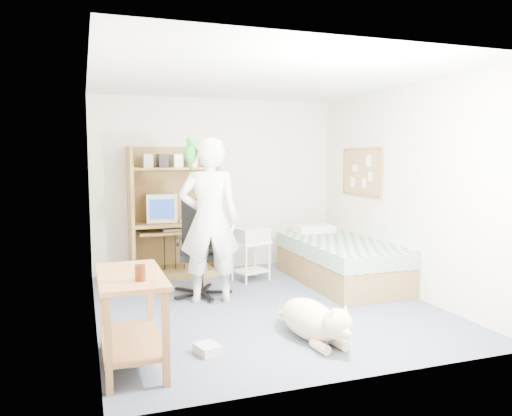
# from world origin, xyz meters

# --- Properties ---
(floor) EXTENTS (4.00, 4.00, 0.00)m
(floor) POSITION_xyz_m (0.00, 0.00, 0.00)
(floor) COLOR #495263
(floor) RESTS_ON ground
(wall_back) EXTENTS (3.60, 0.02, 2.50)m
(wall_back) POSITION_xyz_m (0.00, 2.00, 1.25)
(wall_back) COLOR beige
(wall_back) RESTS_ON floor
(wall_right) EXTENTS (0.02, 4.00, 2.50)m
(wall_right) POSITION_xyz_m (1.80, 0.00, 1.25)
(wall_right) COLOR beige
(wall_right) RESTS_ON floor
(wall_left) EXTENTS (0.02, 4.00, 2.50)m
(wall_left) POSITION_xyz_m (-1.80, 0.00, 1.25)
(wall_left) COLOR beige
(wall_left) RESTS_ON floor
(ceiling) EXTENTS (3.60, 4.00, 0.02)m
(ceiling) POSITION_xyz_m (0.00, 0.00, 2.50)
(ceiling) COLOR white
(ceiling) RESTS_ON wall_back
(computer_hutch) EXTENTS (1.20, 0.63, 1.80)m
(computer_hutch) POSITION_xyz_m (-0.70, 1.74, 0.82)
(computer_hutch) COLOR brown
(computer_hutch) RESTS_ON floor
(bed) EXTENTS (1.02, 2.02, 0.66)m
(bed) POSITION_xyz_m (1.30, 0.62, 0.29)
(bed) COLOR brown
(bed) RESTS_ON floor
(side_desk) EXTENTS (0.50, 1.00, 0.75)m
(side_desk) POSITION_xyz_m (-1.55, -1.20, 0.49)
(side_desk) COLOR brown
(side_desk) RESTS_ON floor
(corkboard) EXTENTS (0.04, 0.94, 0.66)m
(corkboard) POSITION_xyz_m (1.77, 0.90, 1.45)
(corkboard) COLOR #A07847
(corkboard) RESTS_ON wall_right
(office_chair) EXTENTS (0.64, 0.64, 1.13)m
(office_chair) POSITION_xyz_m (-0.57, 0.64, 0.40)
(office_chair) COLOR black
(office_chair) RESTS_ON floor
(person) EXTENTS (0.76, 0.58, 1.88)m
(person) POSITION_xyz_m (-0.53, 0.33, 0.94)
(person) COLOR silver
(person) RESTS_ON floor
(parrot) EXTENTS (0.14, 0.24, 0.38)m
(parrot) POSITION_xyz_m (-0.73, 0.35, 1.72)
(parrot) COLOR #138623
(parrot) RESTS_ON person
(dog) EXTENTS (0.47, 1.15, 0.43)m
(dog) POSITION_xyz_m (0.06, -1.16, 0.19)
(dog) COLOR beige
(dog) RESTS_ON floor
(printer_cart) EXTENTS (0.54, 0.48, 0.54)m
(printer_cart) POSITION_xyz_m (0.22, 1.09, 0.36)
(printer_cart) COLOR white
(printer_cart) RESTS_ON floor
(printer) EXTENTS (0.50, 0.44, 0.18)m
(printer) POSITION_xyz_m (0.22, 1.09, 0.63)
(printer) COLOR #BBBBB6
(printer) RESTS_ON printer_cart
(crt_monitor) EXTENTS (0.44, 0.47, 0.38)m
(crt_monitor) POSITION_xyz_m (-0.87, 1.75, 0.96)
(crt_monitor) COLOR beige
(crt_monitor) RESTS_ON computer_hutch
(keyboard) EXTENTS (0.46, 0.18, 0.03)m
(keyboard) POSITION_xyz_m (-0.65, 1.58, 0.67)
(keyboard) COLOR beige
(keyboard) RESTS_ON computer_hutch
(pencil_cup) EXTENTS (0.08, 0.08, 0.12)m
(pencil_cup) POSITION_xyz_m (-0.34, 1.65, 0.82)
(pencil_cup) COLOR gold
(pencil_cup) RESTS_ON computer_hutch
(drink_glass) EXTENTS (0.08, 0.08, 0.12)m
(drink_glass) POSITION_xyz_m (-1.50, -1.45, 0.81)
(drink_glass) COLOR #441C0B
(drink_glass) RESTS_ON side_desk
(floor_box_a) EXTENTS (0.28, 0.24, 0.10)m
(floor_box_a) POSITION_xyz_m (-1.50, -1.15, 0.05)
(floor_box_a) COLOR silver
(floor_box_a) RESTS_ON floor
(floor_box_b) EXTENTS (0.23, 0.26, 0.08)m
(floor_box_b) POSITION_xyz_m (-0.93, -1.16, 0.04)
(floor_box_b) COLOR #BABAB5
(floor_box_b) RESTS_ON floor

